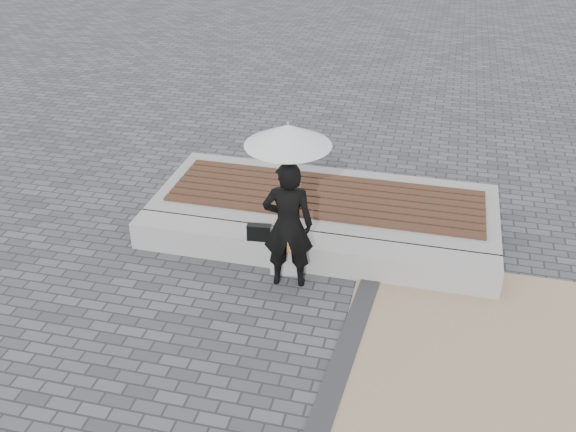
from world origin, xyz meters
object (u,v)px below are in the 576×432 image
(woman, at_px, (288,225))
(parasol, at_px, (288,135))
(canvas_tote, at_px, (285,260))
(seating_ledge, at_px, (308,252))
(handbag, at_px, (259,232))

(woman, xyz_separation_m, parasol, (-0.00, 0.00, 1.21))
(woman, relative_size, canvas_tote, 4.28)
(woman, bearing_deg, parasol, -9.14)
(seating_ledge, xyz_separation_m, parasol, (-0.17, -0.46, 1.88))
(parasol, xyz_separation_m, canvas_tote, (-0.08, 0.20, -1.88))
(seating_ledge, bearing_deg, handbag, -165.47)
(woman, xyz_separation_m, canvas_tote, (-0.08, 0.20, -0.67))
(woman, bearing_deg, canvas_tote, -76.01)
(handbag, distance_m, canvas_tote, 0.50)
(canvas_tote, bearing_deg, handbag, 158.24)
(seating_ledge, bearing_deg, canvas_tote, -133.55)
(parasol, bearing_deg, canvas_tote, 113.13)
(handbag, bearing_deg, canvas_tote, -20.74)
(parasol, relative_size, handbag, 4.11)
(parasol, distance_m, canvas_tote, 1.89)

